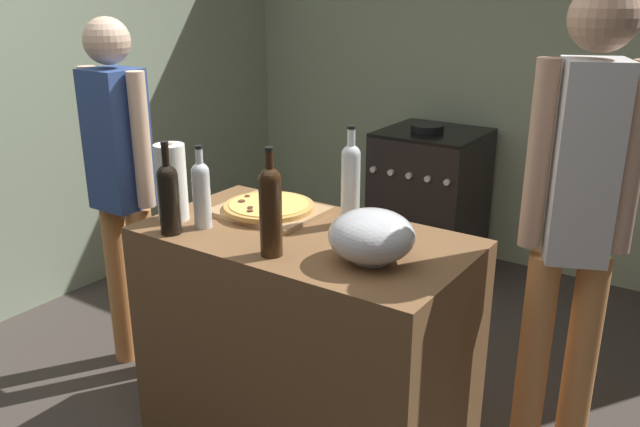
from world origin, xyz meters
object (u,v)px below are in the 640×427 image
object	(u,v)px
wine_bottle_dark	(271,208)
wine_bottle_clear	(169,196)
stove	(429,200)
person_in_red	(576,218)
mixing_bowl	(372,236)
pizza	(269,206)
paper_towel_roll	(172,182)
person_in_stripes	(121,179)
wine_bottle_green	(201,191)
wine_bottle_amber	(351,181)

from	to	relation	value
wine_bottle_dark	wine_bottle_clear	distance (m)	0.43
stove	person_in_red	distance (m)	2.01
mixing_bowl	pizza	bearing A→B (deg)	162.37
wine_bottle_dark	wine_bottle_clear	world-z (taller)	wine_bottle_dark
wine_bottle_dark	person_in_red	size ratio (longest dim) A/B	0.21
person_in_red	paper_towel_roll	bearing A→B (deg)	-159.00
pizza	mixing_bowl	bearing A→B (deg)	-17.63
wine_bottle_dark	person_in_stripes	world-z (taller)	person_in_stripes
wine_bottle_dark	wine_bottle_green	bearing A→B (deg)	169.84
wine_bottle_green	wine_bottle_dark	size ratio (longest dim) A/B	0.84
person_in_red	stove	bearing A→B (deg)	128.78
pizza	person_in_red	xyz separation A→B (m)	(1.09, 0.26, 0.09)
wine_bottle_green	wine_bottle_dark	world-z (taller)	wine_bottle_dark
paper_towel_roll	wine_bottle_clear	world-z (taller)	wine_bottle_clear
paper_towel_roll	person_in_stripes	bearing A→B (deg)	162.39
person_in_red	pizza	bearing A→B (deg)	-166.48
mixing_bowl	paper_towel_roll	world-z (taller)	paper_towel_roll
wine_bottle_clear	person_in_red	world-z (taller)	person_in_red
mixing_bowl	person_in_stripes	distance (m)	1.32
paper_towel_roll	person_in_stripes	xyz separation A→B (m)	(-0.49, 0.15, -0.10)
person_in_red	wine_bottle_green	bearing A→B (deg)	-156.67
mixing_bowl	stove	size ratio (longest dim) A/B	0.30
wine_bottle_green	stove	bearing A→B (deg)	90.26
wine_bottle_clear	wine_bottle_green	bearing A→B (deg)	66.24
wine_bottle_amber	person_in_red	xyz separation A→B (m)	(0.76, 0.18, -0.05)
stove	paper_towel_roll	bearing A→B (deg)	-94.03
wine_bottle_green	wine_bottle_dark	bearing A→B (deg)	-10.16
paper_towel_roll	wine_bottle_dark	size ratio (longest dim) A/B	0.81
wine_bottle_dark	person_in_stripes	xyz separation A→B (m)	(-1.01, 0.22, -0.12)
wine_bottle_green	wine_bottle_amber	xyz separation A→B (m)	(0.43, 0.33, 0.03)
wine_bottle_green	wine_bottle_dark	distance (m)	0.38
pizza	wine_bottle_dark	distance (m)	0.44
wine_bottle_clear	person_in_stripes	xyz separation A→B (m)	(-0.59, 0.27, -0.10)
wine_bottle_amber	paper_towel_roll	bearing A→B (deg)	-150.33
wine_bottle_green	wine_bottle_clear	xyz separation A→B (m)	(-0.05, -0.11, 0.01)
person_in_red	wine_bottle_amber	bearing A→B (deg)	-166.43
mixing_bowl	wine_bottle_green	size ratio (longest dim) A/B	0.91
paper_towel_roll	wine_bottle_green	xyz separation A→B (m)	(0.15, 0.00, -0.01)
wine_bottle_amber	person_in_stripes	size ratio (longest dim) A/B	0.23
paper_towel_roll	wine_bottle_amber	xyz separation A→B (m)	(0.59, 0.33, 0.02)
pizza	person_in_red	bearing A→B (deg)	13.52
wine_bottle_clear	pizza	bearing A→B (deg)	66.71
wine_bottle_dark	stove	distance (m)	2.21
wine_bottle_green	person_in_stripes	world-z (taller)	person_in_stripes
mixing_bowl	stove	distance (m)	2.13
wine_bottle_green	wine_bottle_amber	world-z (taller)	wine_bottle_amber
wine_bottle_green	wine_bottle_clear	bearing A→B (deg)	-113.76
stove	person_in_stripes	size ratio (longest dim) A/B	0.57
wine_bottle_clear	person_in_stripes	bearing A→B (deg)	155.64
person_in_stripes	wine_bottle_dark	bearing A→B (deg)	-12.24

